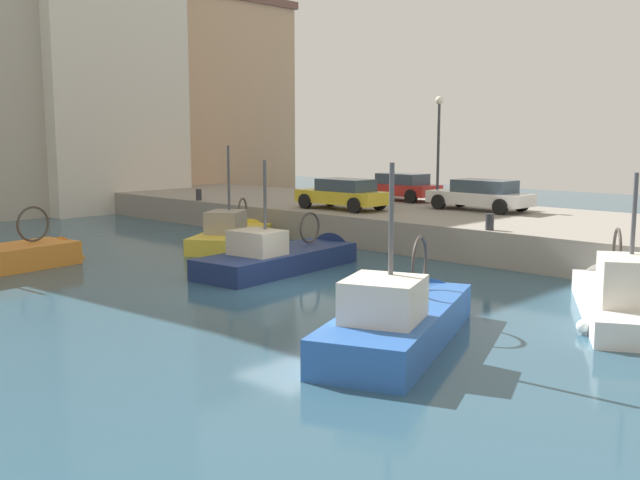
{
  "coord_description": "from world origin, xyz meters",
  "views": [
    {
      "loc": [
        -14.03,
        -14.57,
        4.38
      ],
      "look_at": [
        1.75,
        0.51,
        1.2
      ],
      "focal_mm": 40.85,
      "sensor_mm": 36.0,
      "label": 1
    }
  ],
  "objects_px": {
    "quay_streetlamp": "(439,132)",
    "fishing_boat_white": "(622,308)",
    "fishing_boat_blue": "(402,334)",
    "parked_car_red": "(400,186)",
    "fishing_boat_yellow": "(234,242)",
    "mooring_bollard_south": "(490,222)",
    "fishing_boat_orange": "(0,266)",
    "fishing_boat_navy": "(286,266)",
    "parked_car_white": "(481,195)",
    "parked_car_yellow": "(343,194)",
    "mooring_bollard_mid": "(199,195)"
  },
  "relations": [
    {
      "from": "fishing_boat_navy",
      "to": "mooring_bollard_mid",
      "type": "relative_size",
      "value": 12.57
    },
    {
      "from": "fishing_boat_yellow",
      "to": "mooring_bollard_south",
      "type": "bearing_deg",
      "value": -72.69
    },
    {
      "from": "fishing_boat_navy",
      "to": "quay_streetlamp",
      "type": "distance_m",
      "value": 11.77
    },
    {
      "from": "parked_car_white",
      "to": "quay_streetlamp",
      "type": "height_order",
      "value": "quay_streetlamp"
    },
    {
      "from": "fishing_boat_orange",
      "to": "parked_car_white",
      "type": "distance_m",
      "value": 18.66
    },
    {
      "from": "fishing_boat_blue",
      "to": "parked_car_red",
      "type": "height_order",
      "value": "fishing_boat_blue"
    },
    {
      "from": "fishing_boat_white",
      "to": "fishing_boat_yellow",
      "type": "bearing_deg",
      "value": 87.55
    },
    {
      "from": "parked_car_red",
      "to": "fishing_boat_white",
      "type": "bearing_deg",
      "value": -125.11
    },
    {
      "from": "fishing_boat_navy",
      "to": "parked_car_red",
      "type": "distance_m",
      "value": 12.88
    },
    {
      "from": "fishing_boat_white",
      "to": "parked_car_red",
      "type": "relative_size",
      "value": 1.68
    },
    {
      "from": "fishing_boat_blue",
      "to": "fishing_boat_white",
      "type": "bearing_deg",
      "value": -24.58
    },
    {
      "from": "mooring_bollard_south",
      "to": "parked_car_yellow",
      "type": "bearing_deg",
      "value": 78.53
    },
    {
      "from": "fishing_boat_white",
      "to": "fishing_boat_navy",
      "type": "bearing_deg",
      "value": 98.13
    },
    {
      "from": "parked_car_white",
      "to": "mooring_bollard_mid",
      "type": "bearing_deg",
      "value": 112.93
    },
    {
      "from": "parked_car_white",
      "to": "fishing_boat_blue",
      "type": "bearing_deg",
      "value": -154.38
    },
    {
      "from": "fishing_boat_orange",
      "to": "parked_car_red",
      "type": "relative_size",
      "value": 1.56
    },
    {
      "from": "fishing_boat_navy",
      "to": "parked_car_white",
      "type": "distance_m",
      "value": 10.62
    },
    {
      "from": "fishing_boat_orange",
      "to": "mooring_bollard_mid",
      "type": "bearing_deg",
      "value": 23.43
    },
    {
      "from": "fishing_boat_yellow",
      "to": "parked_car_white",
      "type": "relative_size",
      "value": 1.38
    },
    {
      "from": "fishing_boat_navy",
      "to": "parked_car_yellow",
      "type": "bearing_deg",
      "value": 27.95
    },
    {
      "from": "fishing_boat_yellow",
      "to": "mooring_bollard_south",
      "type": "height_order",
      "value": "fishing_boat_yellow"
    },
    {
      "from": "fishing_boat_blue",
      "to": "fishing_boat_white",
      "type": "height_order",
      "value": "fishing_boat_blue"
    },
    {
      "from": "fishing_boat_navy",
      "to": "mooring_bollard_mid",
      "type": "xyz_separation_m",
      "value": [
        5.17,
        11.55,
        1.37
      ]
    },
    {
      "from": "fishing_boat_orange",
      "to": "quay_streetlamp",
      "type": "distance_m",
      "value": 18.62
    },
    {
      "from": "fishing_boat_yellow",
      "to": "parked_car_red",
      "type": "height_order",
      "value": "fishing_boat_yellow"
    },
    {
      "from": "fishing_boat_blue",
      "to": "quay_streetlamp",
      "type": "bearing_deg",
      "value": 32.34
    },
    {
      "from": "parked_car_white",
      "to": "fishing_boat_orange",
      "type": "bearing_deg",
      "value": 156.76
    },
    {
      "from": "parked_car_red",
      "to": "parked_car_white",
      "type": "relative_size",
      "value": 0.93
    },
    {
      "from": "fishing_boat_orange",
      "to": "parked_car_yellow",
      "type": "xyz_separation_m",
      "value": [
        13.44,
        -2.82,
        1.73
      ]
    },
    {
      "from": "fishing_boat_blue",
      "to": "mooring_bollard_south",
      "type": "height_order",
      "value": "fishing_boat_blue"
    },
    {
      "from": "fishing_boat_orange",
      "to": "quay_streetlamp",
      "type": "bearing_deg",
      "value": -15.58
    },
    {
      "from": "parked_car_red",
      "to": "fishing_boat_navy",
      "type": "bearing_deg",
      "value": -159.31
    },
    {
      "from": "parked_car_red",
      "to": "parked_car_white",
      "type": "xyz_separation_m",
      "value": [
        -1.5,
        -5.41,
        -0.0
      ]
    },
    {
      "from": "fishing_boat_orange",
      "to": "fishing_boat_blue",
      "type": "height_order",
      "value": "fishing_boat_blue"
    },
    {
      "from": "fishing_boat_yellow",
      "to": "quay_streetlamp",
      "type": "height_order",
      "value": "quay_streetlamp"
    },
    {
      "from": "fishing_boat_white",
      "to": "parked_car_yellow",
      "type": "xyz_separation_m",
      "value": [
        5.33,
        13.97,
        1.7
      ]
    },
    {
      "from": "parked_car_white",
      "to": "quay_streetlamp",
      "type": "relative_size",
      "value": 0.92
    },
    {
      "from": "mooring_bollard_mid",
      "to": "fishing_boat_orange",
      "type": "bearing_deg",
      "value": -156.57
    },
    {
      "from": "parked_car_white",
      "to": "mooring_bollard_mid",
      "type": "relative_size",
      "value": 8.04
    },
    {
      "from": "mooring_bollard_south",
      "to": "fishing_boat_navy",
      "type": "bearing_deg",
      "value": 139.26
    },
    {
      "from": "fishing_boat_white",
      "to": "mooring_bollard_south",
      "type": "relative_size",
      "value": 12.52
    },
    {
      "from": "fishing_boat_orange",
      "to": "mooring_bollard_mid",
      "type": "distance_m",
      "value": 12.93
    },
    {
      "from": "mooring_bollard_south",
      "to": "quay_streetlamp",
      "type": "xyz_separation_m",
      "value": [
        5.65,
        6.02,
        2.98
      ]
    },
    {
      "from": "fishing_boat_orange",
      "to": "fishing_boat_blue",
      "type": "xyz_separation_m",
      "value": [
        2.6,
        -14.27,
        -0.02
      ]
    },
    {
      "from": "fishing_boat_yellow",
      "to": "parked_car_red",
      "type": "relative_size",
      "value": 1.49
    },
    {
      "from": "fishing_boat_white",
      "to": "fishing_boat_yellow",
      "type": "relative_size",
      "value": 1.12
    },
    {
      "from": "fishing_boat_orange",
      "to": "quay_streetlamp",
      "type": "xyz_separation_m",
      "value": [
        17.45,
        -4.87,
        4.31
      ]
    },
    {
      "from": "fishing_boat_yellow",
      "to": "parked_car_red",
      "type": "distance_m",
      "value": 9.97
    },
    {
      "from": "quay_streetlamp",
      "to": "fishing_boat_white",
      "type": "bearing_deg",
      "value": -128.08
    },
    {
      "from": "fishing_boat_blue",
      "to": "quay_streetlamp",
      "type": "relative_size",
      "value": 1.44
    }
  ]
}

